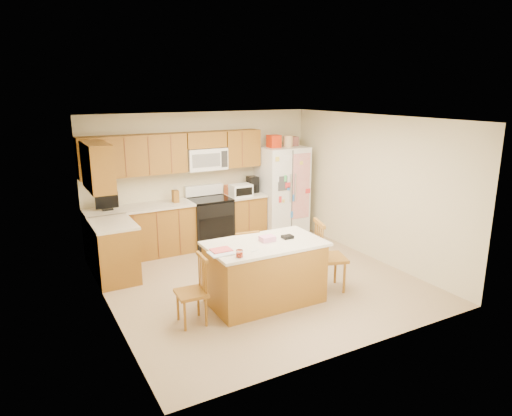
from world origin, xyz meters
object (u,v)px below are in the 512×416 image
stove (210,221)px  windsor_chair_right (328,257)px  refrigerator (282,190)px  island (265,272)px  windsor_chair_left (193,292)px  windsor_chair_back (245,260)px

stove → windsor_chair_right: (0.74, -2.70, 0.03)m
refrigerator → stove: bearing=177.7°
island → windsor_chair_right: 1.04m
windsor_chair_left → island: bearing=4.7°
windsor_chair_left → refrigerator: bearing=41.8°
windsor_chair_left → windsor_chair_back: bearing=32.2°
windsor_chair_back → windsor_chair_right: size_ratio=0.85×
stove → windsor_chair_right: 2.80m
stove → windsor_chair_back: (-0.29, -2.01, -0.05)m
island → windsor_chair_back: 0.60m
stove → windsor_chair_left: bearing=-117.1°
windsor_chair_left → windsor_chair_back: size_ratio=1.00×
refrigerator → island: (-1.86, -2.55, -0.48)m
refrigerator → windsor_chair_back: (-1.87, -1.95, -0.50)m
stove → windsor_chair_left: 3.03m
stove → island: (-0.29, -2.61, -0.03)m
windsor_chair_right → refrigerator: bearing=72.6°
windsor_chair_left → windsor_chair_back: (1.09, 0.69, 0.00)m
island → refrigerator: bearing=53.9°
stove → refrigerator: (1.57, -0.06, 0.45)m
refrigerator → windsor_chair_back: refrigerator is taller
refrigerator → windsor_chair_right: 2.79m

